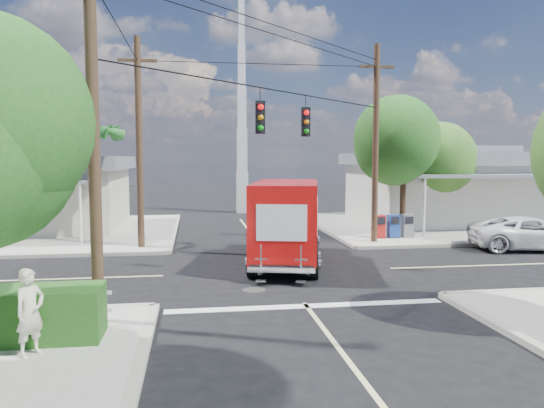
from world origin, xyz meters
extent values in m
plane|color=black|center=(0.00, 0.00, 0.00)|extent=(120.00, 120.00, 0.00)
cube|color=#9F9A8F|center=(11.00, 11.00, 0.07)|extent=(14.00, 14.00, 0.14)
cube|color=#A19D8F|center=(4.00, 11.00, 0.07)|extent=(0.25, 14.00, 0.14)
cube|color=#A19D8F|center=(11.00, 4.00, 0.07)|extent=(14.00, 0.25, 0.14)
cube|color=#9F9A8F|center=(-11.00, 11.00, 0.07)|extent=(14.00, 14.00, 0.14)
cube|color=#A19D8F|center=(-4.00, 11.00, 0.07)|extent=(0.25, 14.00, 0.14)
cube|color=beige|center=(0.00, 10.00, 0.01)|extent=(0.12, 12.00, 0.01)
cube|color=beige|center=(0.00, -10.00, 0.01)|extent=(0.12, 12.00, 0.01)
cube|color=beige|center=(10.00, 0.00, 0.01)|extent=(12.00, 0.12, 0.01)
cube|color=silver|center=(0.00, -4.30, 0.01)|extent=(7.50, 0.40, 0.01)
cube|color=silver|center=(12.50, 12.00, 1.84)|extent=(11.00, 8.00, 3.40)
cube|color=gray|center=(12.50, 12.00, 3.89)|extent=(11.80, 8.80, 0.70)
cube|color=gray|center=(12.50, 12.00, 4.39)|extent=(6.05, 4.40, 0.50)
cube|color=gray|center=(12.50, 7.10, 3.04)|extent=(9.90, 1.80, 0.15)
cylinder|color=silver|center=(8.10, 6.30, 1.59)|extent=(0.12, 0.12, 2.90)
cube|color=beige|center=(-12.00, 12.50, 1.74)|extent=(10.00, 8.00, 3.20)
cube|color=gray|center=(-12.00, 12.50, 3.69)|extent=(10.80, 8.80, 0.70)
cube|color=gray|center=(-12.00, 12.50, 4.19)|extent=(5.50, 4.40, 0.50)
cylinder|color=silver|center=(-8.00, 6.80, 1.49)|extent=(0.12, 0.12, 2.70)
cube|color=silver|center=(0.50, 20.00, 1.50)|extent=(0.80, 0.80, 3.00)
cube|color=silver|center=(0.50, 20.00, 4.50)|extent=(0.70, 0.70, 3.00)
cube|color=silver|center=(0.50, 20.00, 7.50)|extent=(0.60, 0.60, 3.00)
cube|color=silver|center=(0.50, 20.00, 10.50)|extent=(0.50, 0.50, 3.00)
cube|color=silver|center=(0.50, 20.00, 13.50)|extent=(0.40, 0.40, 3.00)
cylinder|color=#422D1C|center=(7.20, 6.80, 2.19)|extent=(0.28, 0.28, 4.10)
sphere|color=#1D5318|center=(7.20, 6.80, 4.75)|extent=(4.10, 4.10, 4.10)
sphere|color=#1D5318|center=(6.80, 7.00, 5.00)|extent=(3.33, 3.33, 3.33)
sphere|color=#1D5318|center=(7.55, 6.50, 4.62)|extent=(3.58, 3.58, 3.58)
cylinder|color=#422D1C|center=(9.80, 9.00, 1.93)|extent=(0.28, 0.28, 3.58)
sphere|color=#2E6621|center=(9.80, 9.00, 4.17)|extent=(3.58, 3.58, 3.58)
sphere|color=#2E6621|center=(9.40, 9.20, 4.40)|extent=(2.91, 2.91, 2.91)
sphere|color=#2E6621|center=(10.15, 8.70, 4.06)|extent=(3.14, 3.14, 3.14)
cylinder|color=#422D1C|center=(-7.50, 7.50, 2.64)|extent=(0.24, 0.24, 5.00)
cone|color=#226823|center=(-6.60, 7.50, 5.24)|extent=(0.50, 2.06, 0.98)
cone|color=#226823|center=(-6.94, 8.20, 5.24)|extent=(1.92, 1.68, 0.98)
cone|color=#226823|center=(-7.70, 8.38, 5.24)|extent=(2.12, 0.95, 0.98)
cone|color=#226823|center=(-8.31, 7.89, 5.24)|extent=(1.34, 2.07, 0.98)
cone|color=#226823|center=(-8.31, 7.11, 5.24)|extent=(1.34, 2.07, 0.98)
cone|color=#226823|center=(-7.70, 6.62, 5.24)|extent=(2.12, 0.95, 0.98)
cone|color=#226823|center=(-6.94, 6.80, 5.24)|extent=(1.92, 1.68, 0.98)
cylinder|color=#422D1C|center=(-9.50, 9.00, 2.44)|extent=(0.24, 0.24, 4.60)
cone|color=#226823|center=(-8.60, 9.00, 4.84)|extent=(0.50, 2.06, 0.98)
cone|color=#226823|center=(-8.94, 9.70, 4.84)|extent=(1.92, 1.68, 0.98)
cone|color=#226823|center=(-9.70, 9.88, 4.84)|extent=(2.12, 0.95, 0.98)
cone|color=#226823|center=(-10.31, 9.39, 4.84)|extent=(1.34, 2.07, 0.98)
cone|color=#226823|center=(-10.31, 8.61, 4.84)|extent=(1.34, 2.07, 0.98)
cone|color=#226823|center=(-9.70, 8.12, 4.84)|extent=(2.12, 0.95, 0.98)
cone|color=#226823|center=(-8.94, 8.30, 4.84)|extent=(1.92, 1.68, 0.98)
cylinder|color=#473321|center=(-5.20, -5.20, 4.50)|extent=(0.28, 0.28, 9.00)
cylinder|color=#473321|center=(5.20, 5.20, 4.50)|extent=(0.28, 0.28, 9.00)
cube|color=#473321|center=(5.20, 5.20, 8.00)|extent=(1.60, 0.12, 0.12)
cylinder|color=#473321|center=(-5.20, 5.20, 4.50)|extent=(0.28, 0.28, 9.00)
cube|color=#473321|center=(-5.20, 5.20, 8.00)|extent=(1.60, 0.12, 0.12)
cylinder|color=black|center=(0.00, 0.00, 6.20)|extent=(10.43, 10.43, 0.04)
cube|color=black|center=(-0.80, -0.80, 5.25)|extent=(0.30, 0.24, 1.05)
sphere|color=red|center=(-0.80, -0.94, 5.58)|extent=(0.20, 0.20, 0.20)
cube|color=black|center=(1.10, 1.10, 5.25)|extent=(0.30, 0.24, 1.05)
sphere|color=red|center=(1.10, 0.96, 5.58)|extent=(0.20, 0.20, 0.20)
cube|color=silver|center=(-5.00, -5.60, 0.64)|extent=(0.09, 0.06, 1.00)
cube|color=#A81B17|center=(5.80, 6.20, 0.69)|extent=(0.50, 0.50, 1.10)
cube|color=navy|center=(6.50, 6.20, 0.69)|extent=(0.50, 0.50, 1.10)
cube|color=slate|center=(7.20, 6.20, 0.69)|extent=(0.50, 0.50, 1.10)
cube|color=black|center=(0.51, 1.53, 0.49)|extent=(3.54, 7.16, 0.22)
cube|color=red|center=(1.12, 4.15, 1.19)|extent=(2.40, 1.94, 1.94)
cube|color=black|center=(1.26, 4.75, 1.54)|extent=(1.85, 0.63, 0.84)
cube|color=silver|center=(1.30, 4.93, 0.57)|extent=(2.00, 0.56, 0.31)
cube|color=red|center=(0.33, 0.76, 1.81)|extent=(3.31, 5.48, 2.56)
cube|color=white|center=(1.42, 0.51, 1.94)|extent=(0.74, 3.10, 1.15)
cube|color=white|center=(-0.76, 1.01, 1.94)|extent=(0.74, 3.10, 1.15)
cube|color=white|center=(-0.26, -1.75, 1.94)|extent=(1.55, 0.38, 1.15)
cube|color=silver|center=(-0.28, -1.86, 0.49)|extent=(2.11, 0.69, 0.16)
cube|color=silver|center=(-0.91, -1.83, 0.84)|extent=(0.40, 0.14, 0.88)
cube|color=silver|center=(0.29, -2.11, 0.84)|extent=(0.40, 0.14, 0.88)
cylinder|color=black|center=(0.10, 4.25, 0.49)|extent=(0.49, 1.01, 0.97)
cylinder|color=black|center=(2.08, 3.79, 0.49)|extent=(0.49, 1.01, 0.97)
cylinder|color=black|center=(-1.06, -0.73, 0.49)|extent=(0.49, 1.01, 0.97)
cylinder|color=black|center=(0.92, -1.19, 0.49)|extent=(0.49, 1.01, 0.97)
imported|color=silver|center=(11.42, 2.79, 0.71)|extent=(5.49, 3.35, 1.42)
imported|color=beige|center=(-6.09, -7.33, 0.99)|extent=(0.70, 0.75, 1.71)
camera|label=1|loc=(-2.94, -17.87, 3.96)|focal=35.00mm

